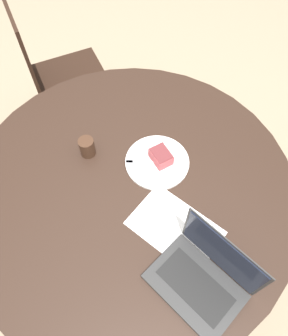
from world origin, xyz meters
name	(u,v)px	position (x,y,z in m)	size (l,w,h in m)	color
ground_plane	(135,241)	(0.00, 0.00, 0.00)	(12.00, 12.00, 0.00)	gray
dining_table	(131,196)	(0.00, 0.00, 0.60)	(1.35, 1.35, 0.71)	black
chair	(57,78)	(0.85, -0.42, 0.50)	(0.58, 0.58, 0.98)	black
paper_document	(175,228)	(-0.25, 0.06, 0.71)	(0.34, 0.24, 0.00)	white
plate	(157,162)	(-0.03, -0.15, 0.72)	(0.27, 0.27, 0.01)	white
cake_slice	(161,156)	(-0.04, -0.16, 0.75)	(0.11, 0.10, 0.06)	#B74C51
fork	(142,162)	(0.01, -0.10, 0.73)	(0.16, 0.11, 0.00)	silver
coffee_glass	(87,147)	(0.24, -0.02, 0.75)	(0.06, 0.06, 0.09)	#3D2619
laptop	(203,277)	(-0.42, 0.17, 0.76)	(0.34, 0.27, 0.24)	#2D2D2D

